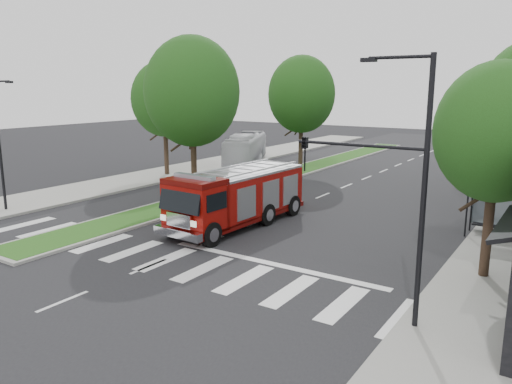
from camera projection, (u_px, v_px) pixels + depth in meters
ground at (210, 241)px, 23.36m from camera, size 140.00×140.00×0.00m
sidewalk_left at (145, 178)px, 39.31m from camera, size 5.00×80.00×0.15m
median at (289, 173)px, 41.29m from camera, size 3.00×50.00×0.15m
bus_shelter at (503, 196)px, 23.60m from camera, size 3.20×1.60×2.61m
tree_right_near at (497, 133)px, 17.69m from camera, size 4.40×4.40×8.05m
tree_median_near at (192, 92)px, 30.08m from camera, size 5.80×5.80×10.16m
tree_median_far at (302, 94)px, 41.60m from camera, size 5.60×5.60×9.72m
tree_left_mid at (164, 99)px, 39.42m from camera, size 5.20×5.20×9.16m
streetlight_right_near at (394, 173)px, 14.37m from camera, size 4.08×0.22×8.00m
streetlight_left_near at (0, 140)px, 28.03m from camera, size 1.90×0.20×7.50m
fire_engine at (238, 197)px, 25.77m from camera, size 3.18×9.18×3.14m
city_bus at (246, 149)px, 46.24m from camera, size 6.53×10.40×2.88m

